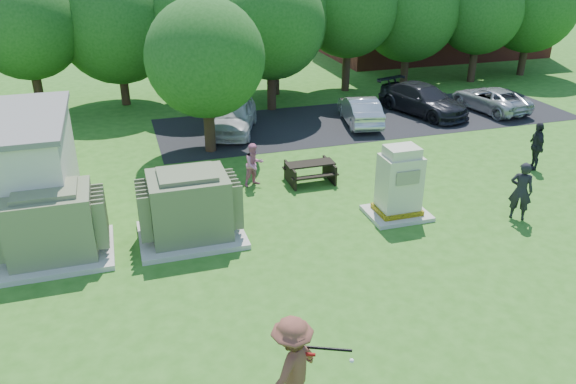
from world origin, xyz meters
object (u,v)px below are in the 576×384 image
object	(u,v)px
transformer_right	(190,208)
car_silver_b	(490,99)
person_walking_right	(536,146)
person_by_generator	(521,191)
generator_cabinet	(399,186)
car_white	(234,116)
car_dark	(423,100)
person_at_picnic	(254,165)
picnic_table	(310,170)
car_silver_a	(360,110)
transformer_left	(52,226)
batter	(292,367)

from	to	relation	value
transformer_right	car_silver_b	distance (m)	18.31
person_walking_right	car_silver_b	bearing A→B (deg)	174.94
person_by_generator	generator_cabinet	bearing A→B (deg)	21.39
person_by_generator	car_white	distance (m)	12.71
generator_cabinet	car_white	size ratio (longest dim) A/B	0.53
transformer_right	car_dark	distance (m)	15.59
transformer_right	person_at_picnic	size ratio (longest dim) A/B	1.94
person_at_picnic	car_dark	world-z (taller)	person_at_picnic
picnic_table	car_silver_a	bearing A→B (deg)	52.12
picnic_table	person_walking_right	world-z (taller)	person_walking_right
car_dark	car_silver_a	bearing A→B (deg)	171.68
transformer_left	batter	bearing A→B (deg)	-57.53
transformer_left	car_dark	size ratio (longest dim) A/B	0.61
person_by_generator	person_at_picnic	bearing A→B (deg)	7.53
transformer_left	generator_cabinet	bearing A→B (deg)	-2.78
transformer_right	car_silver_a	distance (m)	12.45
generator_cabinet	picnic_table	xyz separation A→B (m)	(-1.76, 3.29, -0.55)
car_white	car_silver_b	xyz separation A→B (m)	(12.94, -0.49, -0.15)
generator_cabinet	car_silver_b	world-z (taller)	generator_cabinet
person_at_picnic	person_walking_right	world-z (taller)	person_walking_right
picnic_table	person_by_generator	distance (m)	6.97
batter	car_silver_b	xyz separation A→B (m)	(15.34, 15.70, -0.44)
car_silver_a	car_dark	world-z (taller)	car_dark
person_by_generator	person_walking_right	xyz separation A→B (m)	(3.21, 3.26, -0.03)
person_at_picnic	car_silver_b	distance (m)	14.57
picnic_table	person_by_generator	bearing A→B (deg)	-41.11
transformer_left	car_silver_a	world-z (taller)	transformer_left
picnic_table	car_white	size ratio (longest dim) A/B	0.40
transformer_left	person_at_picnic	bearing A→B (deg)	25.97
transformer_right	person_at_picnic	bearing A→B (deg)	49.26
batter	car_silver_a	world-z (taller)	batter
batter	car_dark	bearing A→B (deg)	-161.55
transformer_left	car_white	xyz separation A→B (m)	(6.94, 9.06, -0.23)
transformer_left	car_dark	xyz separation A→B (m)	(16.37, 9.08, -0.26)
car_silver_b	car_white	bearing A→B (deg)	-10.18
generator_cabinet	person_at_picnic	size ratio (longest dim) A/B	1.48
car_white	picnic_table	bearing A→B (deg)	-57.34
car_white	generator_cabinet	bearing A→B (deg)	-51.69
picnic_table	batter	distance (m)	10.65
transformer_left	batter	world-z (taller)	transformer_left
car_dark	transformer_right	bearing A→B (deg)	-161.66
car_silver_a	person_walking_right	bearing A→B (deg)	130.40
transformer_right	person_walking_right	xyz separation A→B (m)	(13.10, 1.48, -0.06)
car_dark	generator_cabinet	bearing A→B (deg)	-140.53
car_silver_a	generator_cabinet	bearing A→B (deg)	84.05
person_at_picnic	car_silver_a	distance (m)	8.39
person_by_generator	car_silver_a	xyz separation A→B (m)	(-0.80, 10.29, -0.29)
person_by_generator	person_walking_right	size ratio (longest dim) A/B	1.03
batter	person_at_picnic	bearing A→B (deg)	-135.60
transformer_right	car_silver_b	bearing A→B (deg)	27.92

